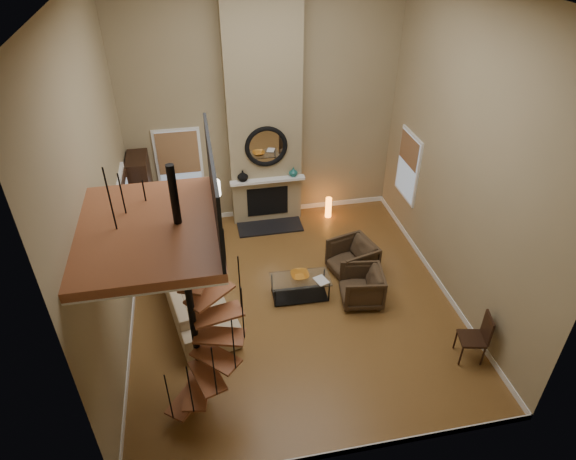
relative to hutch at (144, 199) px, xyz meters
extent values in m
cube|color=olive|center=(2.75, -2.84, -0.95)|extent=(6.00, 6.50, 0.01)
cube|color=#9A8863|center=(2.75, 0.41, 1.80)|extent=(6.00, 0.02, 5.50)
cube|color=#9A8863|center=(2.75, -6.09, 1.80)|extent=(6.00, 0.02, 5.50)
cube|color=#9A8863|center=(-0.25, -2.84, 1.80)|extent=(0.02, 6.50, 5.50)
cube|color=#9A8863|center=(5.75, -2.84, 1.80)|extent=(0.02, 6.50, 5.50)
cube|color=white|center=(2.75, 0.40, -0.89)|extent=(6.00, 0.02, 0.12)
cube|color=white|center=(2.75, -6.08, -0.89)|extent=(6.00, 0.02, 0.12)
cube|color=white|center=(-0.24, -2.84, -0.89)|extent=(0.02, 6.50, 0.12)
cube|color=white|center=(5.74, -2.84, -0.89)|extent=(0.02, 6.50, 0.12)
cube|color=#978662|center=(2.75, 0.22, 1.80)|extent=(1.60, 0.38, 5.50)
cube|color=black|center=(2.75, -0.27, -0.93)|extent=(1.50, 0.60, 0.04)
cube|color=black|center=(2.75, 0.02, -0.40)|extent=(0.95, 0.02, 0.72)
cube|color=white|center=(2.75, -0.06, 0.20)|extent=(1.70, 0.18, 0.06)
torus|color=black|center=(2.75, 0.00, 1.00)|extent=(0.94, 0.10, 0.94)
cylinder|color=white|center=(2.75, 0.01, 1.00)|extent=(0.80, 0.01, 0.80)
imported|color=black|center=(2.20, -0.02, 0.35)|extent=(0.24, 0.24, 0.25)
imported|color=#1A5B57|center=(3.35, -0.02, 0.33)|extent=(0.20, 0.20, 0.21)
cube|color=white|center=(0.85, 0.39, 0.65)|extent=(1.02, 0.04, 1.52)
cube|color=#8C9EB2|center=(0.85, 0.37, 0.65)|extent=(0.90, 0.01, 1.40)
cube|color=#9F7047|center=(0.85, 0.35, 0.86)|extent=(0.90, 0.01, 0.98)
cube|color=white|center=(5.73, -0.84, 0.65)|extent=(0.04, 1.02, 1.52)
cube|color=#8C9EB2|center=(5.71, -0.84, 0.65)|extent=(0.01, 0.90, 1.40)
cube|color=#9F7047|center=(5.69, -0.84, 1.03)|extent=(0.01, 0.90, 0.63)
cube|color=white|center=(-0.22, -1.04, 0.10)|extent=(0.06, 1.05, 2.16)
cube|color=black|center=(-0.18, -1.04, 0.07)|extent=(0.05, 0.90, 2.05)
cube|color=#8C9EB2|center=(-0.15, -1.04, 0.50)|extent=(0.01, 0.60, 0.90)
cube|color=#985432|center=(0.60, -4.64, 2.23)|extent=(1.70, 2.20, 0.12)
cube|color=white|center=(0.60, -4.64, 2.16)|extent=(1.70, 2.20, 0.03)
cube|color=black|center=(1.42, -4.64, 2.76)|extent=(0.04, 2.20, 0.94)
cylinder|color=black|center=(0.95, -4.64, 1.06)|extent=(0.10, 0.10, 4.02)
cube|color=#985432|center=(0.73, -4.92, -0.69)|extent=(0.71, 0.78, 0.04)
cylinder|color=black|center=(0.51, -5.21, -0.22)|extent=(0.02, 0.02, 0.94)
cube|color=#985432|center=(0.89, -4.99, -0.43)|extent=(0.46, 0.77, 0.04)
cylinder|color=black|center=(0.83, -5.35, 0.04)|extent=(0.02, 0.02, 0.94)
cube|color=#985432|center=(1.06, -4.98, -0.17)|extent=(0.55, 0.79, 0.04)
cylinder|color=black|center=(1.17, -5.32, 0.30)|extent=(0.02, 0.02, 0.94)
cube|color=#985432|center=(1.21, -4.89, 0.09)|extent=(0.75, 0.74, 0.04)
cylinder|color=black|center=(1.47, -5.14, 0.56)|extent=(0.02, 0.02, 0.94)
cube|color=#985432|center=(1.30, -4.74, 0.35)|extent=(0.79, 0.53, 0.04)
cylinder|color=black|center=(1.64, -4.84, 0.82)|extent=(0.02, 0.02, 0.94)
cube|color=#985432|center=(1.30, -4.56, 0.61)|extent=(0.77, 0.48, 0.04)
cylinder|color=black|center=(1.65, -4.49, 1.08)|extent=(0.02, 0.02, 0.94)
cube|color=#985432|center=(1.23, -4.41, 0.87)|extent=(0.77, 0.72, 0.04)
cylinder|color=black|center=(1.50, -4.18, 1.34)|extent=(0.02, 0.02, 0.94)
cube|color=#985432|center=(1.09, -4.31, 1.13)|extent=(0.58, 0.79, 0.04)
cylinder|color=black|center=(1.22, -3.97, 1.60)|extent=(0.02, 0.02, 0.94)
cube|color=#985432|center=(0.91, -4.28, 1.39)|extent=(0.41, 0.75, 0.04)
cylinder|color=black|center=(0.88, -3.92, 1.86)|extent=(0.02, 0.02, 0.94)
cube|color=#985432|center=(0.75, -4.34, 1.65)|extent=(0.68, 0.79, 0.04)
cylinder|color=black|center=(0.55, -4.04, 2.12)|extent=(0.02, 0.02, 0.94)
cube|color=#985432|center=(0.63, -4.47, 1.91)|extent=(0.80, 0.64, 0.04)
cylinder|color=black|center=(0.31, -4.30, 2.38)|extent=(0.02, 0.02, 0.94)
cube|color=#985432|center=(0.59, -4.64, 2.17)|extent=(0.72, 0.34, 0.04)
cylinder|color=black|center=(0.23, -4.64, 2.64)|extent=(0.02, 0.02, 0.94)
cube|color=black|center=(0.00, 0.00, 0.00)|extent=(0.43, 0.91, 2.04)
imported|color=tan|center=(0.94, -2.74, -0.55)|extent=(1.46, 2.66, 0.73)
imported|color=#3E2D1C|center=(4.20, -2.20, -0.60)|extent=(1.02, 1.01, 0.77)
imported|color=#3E2D1C|center=(4.12, -3.08, -0.60)|extent=(0.88, 0.86, 0.71)
cube|color=silver|center=(2.93, -2.74, -0.51)|extent=(1.16, 0.61, 0.02)
cube|color=black|center=(2.93, -2.74, -0.92)|extent=(1.06, 0.51, 0.01)
cylinder|color=black|center=(2.40, -2.94, -0.73)|extent=(0.03, 0.03, 0.42)
cylinder|color=black|center=(3.44, -2.98, -0.73)|extent=(0.03, 0.03, 0.42)
cylinder|color=black|center=(2.42, -2.50, -0.73)|extent=(0.03, 0.03, 0.42)
cylinder|color=black|center=(3.46, -2.54, -0.73)|extent=(0.03, 0.03, 0.42)
imported|color=#C07621|center=(2.93, -2.69, -0.45)|extent=(0.35, 0.35, 0.09)
imported|color=gray|center=(3.28, -2.89, -0.49)|extent=(0.29, 0.34, 0.03)
cylinder|color=black|center=(1.47, -0.90, -0.93)|extent=(0.34, 0.34, 0.03)
cylinder|color=black|center=(1.47, -0.90, -0.15)|extent=(0.04, 0.04, 1.45)
cylinder|color=#F2E5C6|center=(1.47, -0.90, 0.60)|extent=(0.38, 0.38, 0.30)
cylinder|color=orange|center=(4.21, -0.06, -0.70)|extent=(0.15, 0.15, 0.53)
cube|color=black|center=(5.39, -4.78, -0.51)|extent=(0.48, 0.48, 0.05)
cube|color=black|center=(5.59, -4.82, -0.25)|extent=(0.12, 0.38, 0.47)
cylinder|color=black|center=(5.17, -4.91, -0.74)|extent=(0.04, 0.04, 0.38)
cylinder|color=black|center=(5.53, -4.99, -0.74)|extent=(0.04, 0.04, 0.38)
cylinder|color=black|center=(5.25, -4.56, -0.74)|extent=(0.04, 0.04, 0.38)
cylinder|color=black|center=(5.60, -4.64, -0.74)|extent=(0.04, 0.04, 0.38)
camera|label=1|loc=(1.29, -9.86, 5.66)|focal=31.17mm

